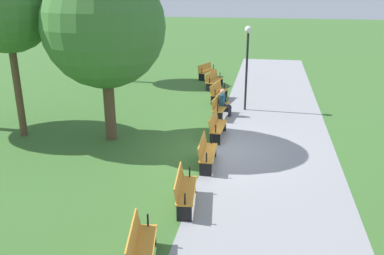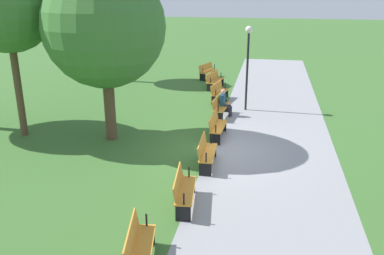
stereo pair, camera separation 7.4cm
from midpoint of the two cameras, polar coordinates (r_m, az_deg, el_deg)
ground_plane at (r=14.36m, az=3.28°, el=-3.21°), size 120.00×120.00×0.00m
path_paving at (r=14.26m, az=11.21°, el=-3.72°), size 37.87×4.36×0.01m
bench_0 at (r=25.38m, az=2.26°, el=7.90°), size 1.69×0.99×0.89m
bench_1 at (r=22.88m, az=3.22°, el=6.61°), size 1.69×0.88×0.89m
bench_2 at (r=20.37m, az=3.87°, el=5.00°), size 1.69×0.77×0.89m
bench_3 at (r=17.87m, az=4.08°, el=2.94°), size 1.67×0.65×0.89m
bench_4 at (r=15.41m, az=3.62°, el=0.24°), size 1.64×0.53×0.89m
bench_5 at (r=13.01m, az=2.15°, el=-3.44°), size 1.64×0.53×0.89m
bench_6 at (r=10.74m, az=-1.02°, el=-8.62°), size 1.67×0.65×0.89m
bench_7 at (r=8.72m, az=-7.21°, el=-16.11°), size 1.69×0.77×0.89m
person_seated at (r=17.99m, az=4.68°, el=3.59°), size 0.36×0.55×1.20m
tree_2 at (r=14.78m, az=-11.99°, el=13.55°), size 4.25×4.25×6.25m
tree_3 at (r=24.63m, az=-10.86°, el=16.72°), size 3.18×3.18×6.12m
tree_4 at (r=16.17m, az=-24.33°, el=15.30°), size 3.36×3.36×6.52m
lamp_post at (r=18.55m, az=7.92°, el=10.36°), size 0.32×0.32×3.79m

